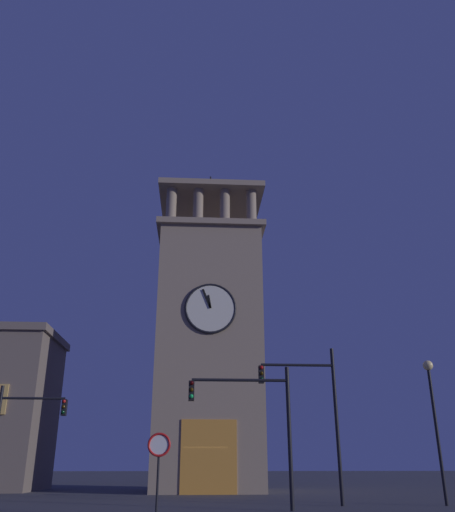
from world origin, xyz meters
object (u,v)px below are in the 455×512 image
Objects in this scene: clocktower at (208,349)px; traffic_signal_far at (254,412)px; traffic_signal_mid at (20,424)px; street_lamp at (433,404)px; no_horn_sign at (159,451)px; traffic_signal_near at (313,402)px.

traffic_signal_far is (-1.42, 14.78, -5.38)m from clocktower.
traffic_signal_far is at bearing 151.45° from traffic_signal_mid.
traffic_signal_far is at bearing 14.82° from street_lamp.
clocktower is at bearing -84.50° from traffic_signal_far.
traffic_signal_far reaches higher than no_horn_sign.
traffic_signal_near is at bearing -1.66° from street_lamp.
clocktower is 13.97m from traffic_signal_mid.
street_lamp is (-8.08, -2.14, 0.59)m from traffic_signal_far.
clocktower is at bearing -135.11° from traffic_signal_mid.
clocktower is 15.80m from traffic_signal_far.
clocktower is 3.46× the size of traffic_signal_near.
clocktower is 14.02m from traffic_signal_near.
traffic_signal_far is 2.00× the size of no_horn_sign.
traffic_signal_far is at bearing 95.50° from clocktower.
traffic_signal_near is 7.92m from no_horn_sign.
no_horn_sign is (6.27, 4.37, -2.08)m from traffic_signal_near.
street_lamp reaches higher than no_horn_sign.
traffic_signal_mid is 11.98m from traffic_signal_far.
street_lamp is at bearing -165.18° from traffic_signal_far.
street_lamp is (-18.60, 3.58, 0.71)m from traffic_signal_mid.
traffic_signal_near is 3.68m from traffic_signal_far.
traffic_signal_near is 1.25× the size of traffic_signal_mid.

